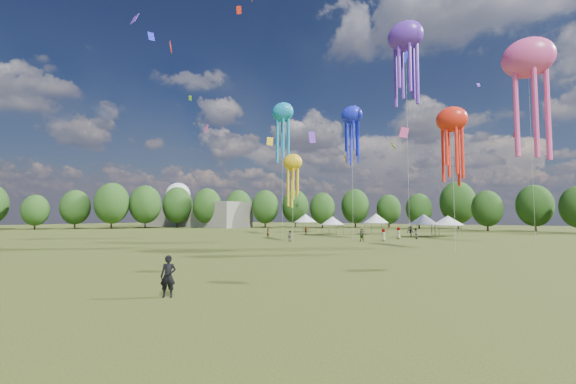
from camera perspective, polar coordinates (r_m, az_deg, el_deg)
The scene contains 10 objects.
ground at distance 26.19m, azimuth -25.32°, elevation -11.69°, with size 300.00×300.00×0.00m, color #384416.
observer_main at distance 18.46m, azimuth -18.13°, elevation -12.34°, with size 0.71×0.47×1.95m, color black.
spectator_near at distance 53.44m, azimuth 0.27°, elevation -6.90°, with size 0.76×0.59×1.57m, color gray.
spectators_far at distance 62.01m, azimuth 13.82°, elevation -6.23°, with size 23.05×17.57×1.92m.
festival_tents at distance 74.83m, azimuth 13.41°, elevation -4.14°, with size 35.65×10.62×4.19m.
show_kites at distance 55.70m, azimuth 20.30°, elevation 13.88°, with size 42.17×17.46×29.77m.
small_kites at distance 64.10m, azimuth 9.77°, elevation 19.31°, with size 75.40×57.07×40.85m.
treeline at distance 80.39m, azimuth 14.65°, elevation -1.58°, with size 201.57×95.24×13.43m.
hangar at distance 127.16m, azimuth -14.25°, elevation -3.45°, with size 40.00×12.00×8.00m, color gray.
radome at distance 143.31m, azimuth -16.74°, elevation -1.02°, with size 9.00×9.00×16.00m.
Camera 1 is at (22.11, -13.52, 3.82)m, focal length 22.88 mm.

